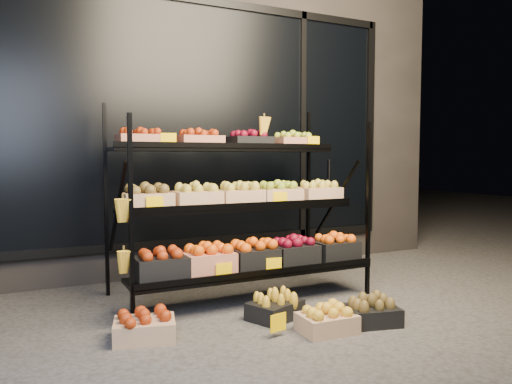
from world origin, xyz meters
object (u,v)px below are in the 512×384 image
floor_crate_left (144,326)px  floor_crate_midleft (275,306)px  display_rack (240,206)px  floor_crate_midright (327,319)px

floor_crate_left → floor_crate_midleft: bearing=14.3°
display_rack → floor_crate_midright: size_ratio=5.67×
display_rack → floor_crate_midleft: 0.95m
floor_crate_left → floor_crate_midleft: 0.98m
floor_crate_midleft → display_rack: bearing=67.2°
floor_crate_left → floor_crate_midleft: size_ratio=0.99×
floor_crate_left → display_rack: bearing=47.6°
floor_crate_left → floor_crate_midleft: floor_crate_left is taller
floor_crate_left → floor_crate_midright: floor_crate_left is taller
floor_crate_left → floor_crate_midright: size_ratio=1.18×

